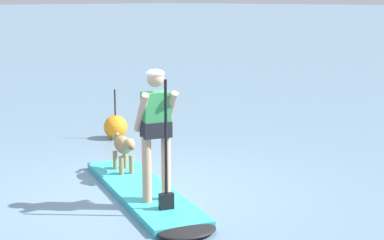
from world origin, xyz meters
TOP-DOWN VIEW (x-y plane):
  - ground_plane at (0.00, 0.00)m, footprint 400.00×400.00m
  - paddleboard at (0.21, -0.09)m, footprint 3.43×2.06m
  - person_paddler at (0.56, -0.25)m, footprint 0.68×0.60m
  - dog at (-0.76, 0.34)m, footprint 0.94×0.47m
  - marker_buoy at (-2.92, 1.97)m, footprint 0.45×0.45m

SIDE VIEW (x-z plane):
  - ground_plane at x=0.00m, z-range 0.00..0.00m
  - paddleboard at x=0.21m, z-range 0.00..0.10m
  - marker_buoy at x=-2.92m, z-range -0.25..0.71m
  - dog at x=-0.76m, z-range 0.20..0.78m
  - person_paddler at x=0.56m, z-range 0.24..1.93m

